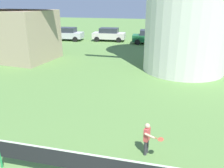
# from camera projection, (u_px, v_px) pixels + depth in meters

# --- Properties ---
(tennis_net) EXTENTS (5.96, 0.06, 1.10)m
(tennis_net) POSITION_uv_depth(u_px,v_px,m) (94.00, 164.00, 6.16)
(tennis_net) COLOR #238E4C
(tennis_net) RESTS_ON ground_plane
(player_far) EXTENTS (0.67, 0.62, 1.13)m
(player_far) POSITION_uv_depth(u_px,v_px,m) (147.00, 137.00, 7.45)
(player_far) COLOR #333338
(player_far) RESTS_ON ground_plane
(parked_car_silver) EXTENTS (4.06, 2.07, 1.56)m
(parked_car_silver) POSITION_uv_depth(u_px,v_px,m) (67.00, 34.00, 28.64)
(parked_car_silver) COLOR silver
(parked_car_silver) RESTS_ON ground_plane
(parked_car_cream) EXTENTS (3.99, 2.07, 1.56)m
(parked_car_cream) POSITION_uv_depth(u_px,v_px,m) (109.00, 34.00, 28.19)
(parked_car_cream) COLOR silver
(parked_car_cream) RESTS_ON ground_plane
(parked_car_green) EXTENTS (3.97, 2.14, 1.56)m
(parked_car_green) POSITION_uv_depth(u_px,v_px,m) (149.00, 37.00, 26.38)
(parked_car_green) COLOR #1E6638
(parked_car_green) RESTS_ON ground_plane
(chapel) EXTENTS (6.78, 5.30, 7.60)m
(chapel) POSITION_uv_depth(u_px,v_px,m) (14.00, 19.00, 18.84)
(chapel) COLOR tan
(chapel) RESTS_ON ground_plane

